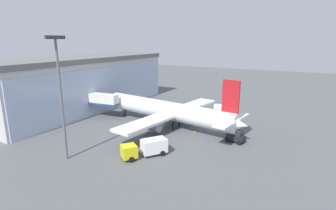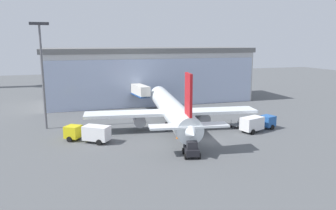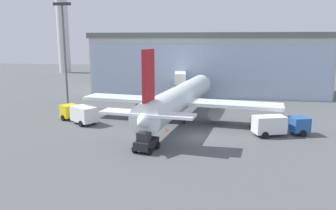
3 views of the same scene
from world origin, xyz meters
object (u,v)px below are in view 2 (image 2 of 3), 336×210
Objects in this scene: jet_bridge at (137,90)px; fuel_truck at (257,123)px; safety_cone_wingtip at (243,119)px; airplane at (171,109)px; catering_truck at (89,133)px; apron_light_mast at (42,67)px; safety_cone_nose at (177,137)px; pushback_tug at (191,150)px; baggage_cart at (238,125)px.

fuel_truck is (15.79, -25.46, -2.98)m from jet_bridge.
airplane is at bearing -175.65° from safety_cone_wingtip.
fuel_truck is (28.64, -2.62, 0.00)m from catering_truck.
apron_light_mast is 39.09m from safety_cone_wingtip.
pushback_tug is at bearing -96.47° from safety_cone_nose.
apron_light_mast is at bearing -21.84° from catering_truck.
jet_bridge is 0.34× the size of airplane.
safety_cone_nose is at bearing -155.16° from safety_cone_wingtip.
apron_light_mast is 2.46× the size of fuel_truck.
pushback_tug is (-0.09, -34.00, -3.48)m from jet_bridge.
airplane is 15.98m from safety_cone_wingtip.
safety_cone_wingtip is (17.74, 16.27, -0.70)m from pushback_tug.
safety_cone_nose is at bearing 6.66° from pushback_tug.
safety_cone_nose is (-14.91, -0.04, -1.19)m from fuel_truck.
apron_light_mast is (-19.52, -12.38, 6.66)m from jet_bridge.
jet_bridge is 21.84× the size of safety_cone_wingtip.
fuel_truck is 13.86× the size of safety_cone_nose.
catering_truck is 16.97m from pushback_tug.
baggage_cart is at bearing -154.18° from jet_bridge.
airplane is 64.35× the size of safety_cone_nose.
catering_truck is at bearing -57.47° from apron_light_mast.
airplane reaches higher than jet_bridge.
apron_light_mast reaches higher than jet_bridge.
jet_bridge reaches higher than safety_cone_wingtip.
fuel_truck is 2.38× the size of baggage_cart.
safety_cone_nose is (20.40, -13.12, -10.84)m from apron_light_mast.
jet_bridge is at bearing -83.74° from catering_truck.
catering_truck is at bearing 144.55° from jet_bridge.
airplane reaches higher than safety_cone_nose.
baggage_cart is (-1.90, 3.16, -0.97)m from fuel_truck.
safety_cone_nose is at bearing 162.68° from fuel_truck.
fuel_truck reaches higher than safety_cone_wingtip.
safety_cone_wingtip is at bearing -34.36° from pushback_tug.
pushback_tug is at bearing -137.48° from safety_cone_wingtip.
apron_light_mast reaches higher than airplane.
safety_cone_nose is (13.73, -2.66, -1.19)m from catering_truck.
airplane is 12.67m from baggage_cart.
airplane is at bearing -38.10° from baggage_cart.
catering_truck is 14.04m from safety_cone_nose.
airplane is at bearing 79.98° from safety_cone_nose.
jet_bridge is at bearing 134.87° from safety_cone_wingtip.
apron_light_mast reaches higher than pushback_tug.
pushback_tug is 6.41× the size of safety_cone_nose.
safety_cone_wingtip is at bearing 58.93° from fuel_truck.
baggage_cart is (13.88, -22.30, -3.95)m from jet_bridge.
catering_truck is at bearing 169.04° from safety_cone_nose.
apron_light_mast is 15.71m from catering_truck.
apron_light_mast is 0.53× the size of airplane.
apron_light_mast reaches higher than fuel_truck.
pushback_tug is (-15.87, -8.54, -0.49)m from fuel_truck.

